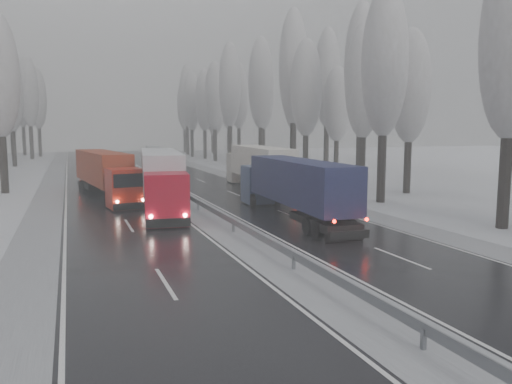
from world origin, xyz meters
TOP-DOWN VIEW (x-y plane):
  - carriageway_right at (5.25, 30.00)m, footprint 7.50×200.00m
  - carriageway_left at (-5.25, 30.00)m, footprint 7.50×200.00m
  - median_slush at (0.00, 30.00)m, footprint 3.00×200.00m
  - shoulder_right at (10.20, 30.00)m, footprint 2.40×200.00m
  - shoulder_left at (-10.20, 30.00)m, footprint 2.40×200.00m
  - median_guardrail at (0.00, 29.99)m, footprint 0.12×200.00m
  - tree_18 at (14.51, 27.03)m, footprint 3.60×3.60m
  - tree_19 at (20.02, 31.03)m, footprint 3.60×3.60m
  - tree_20 at (17.90, 35.17)m, footprint 3.60×3.60m
  - tree_21 at (20.12, 39.17)m, footprint 3.60×3.60m
  - tree_22 at (17.02, 45.60)m, footprint 3.60×3.60m
  - tree_23 at (23.31, 49.60)m, footprint 3.60×3.60m
  - tree_24 at (17.90, 51.02)m, footprint 3.60×3.60m
  - tree_25 at (24.81, 55.02)m, footprint 3.60×3.60m
  - tree_26 at (17.56, 61.27)m, footprint 3.60×3.60m
  - tree_27 at (24.72, 65.27)m, footprint 3.60×3.60m
  - tree_28 at (16.34, 71.95)m, footprint 3.60×3.60m
  - tree_29 at (23.71, 75.95)m, footprint 3.60×3.60m
  - tree_30 at (16.56, 81.70)m, footprint 3.60×3.60m
  - tree_31 at (22.48, 85.70)m, footprint 3.60×3.60m
  - tree_32 at (16.63, 89.21)m, footprint 3.60×3.60m
  - tree_33 at (19.77, 93.21)m, footprint 3.60×3.60m
  - tree_34 at (15.73, 96.32)m, footprint 3.60×3.60m
  - tree_35 at (24.94, 100.32)m, footprint 3.60×3.60m
  - tree_36 at (17.04, 106.16)m, footprint 3.60×3.60m
  - tree_37 at (24.02, 110.16)m, footprint 3.60×3.60m
  - tree_38 at (18.73, 116.73)m, footprint 3.60×3.60m
  - tree_39 at (21.55, 120.73)m, footprint 3.60×3.60m
  - tree_68 at (-16.58, 69.11)m, footprint 3.60×3.60m
  - tree_70 at (-16.33, 79.19)m, footprint 3.60×3.60m
  - tree_72 at (-18.93, 88.54)m, footprint 3.60×3.60m
  - tree_74 at (-15.07, 99.33)m, footprint 3.60×3.60m
  - tree_76 at (-14.05, 108.72)m, footprint 3.60×3.60m
  - tree_77 at (-19.66, 112.72)m, footprint 3.60×3.60m
  - tree_78 at (-17.56, 115.31)m, footprint 3.60×3.60m
  - tree_79 at (-20.33, 119.31)m, footprint 3.60×3.60m
  - truck_blue_box at (4.84, 22.68)m, footprint 3.10×15.09m
  - truck_cream_box at (8.19, 37.81)m, footprint 3.85×16.20m
  - box_truck_distant at (6.08, 86.82)m, footprint 2.99×7.63m
  - truck_red_white at (-2.29, 29.72)m, footprint 4.53×16.25m
  - truck_red_red at (-5.66, 37.01)m, footprint 4.34×15.13m

SIDE VIEW (x-z plane):
  - carriageway_right at x=5.25m, z-range 0.00..0.03m
  - carriageway_left at x=-5.25m, z-range 0.00..0.03m
  - median_slush at x=0.00m, z-range 0.00..0.04m
  - shoulder_right at x=10.20m, z-range 0.00..0.04m
  - shoulder_left at x=-10.20m, z-range 0.00..0.04m
  - median_guardrail at x=0.00m, z-range 0.22..0.98m
  - box_truck_distant at x=6.08m, z-range 0.03..2.81m
  - truck_blue_box at x=4.84m, z-range 0.32..4.17m
  - truck_red_red at x=-5.66m, z-range 0.32..4.17m
  - truck_cream_box at x=8.19m, z-range 0.34..4.47m
  - truck_red_white at x=-2.29m, z-range 0.35..4.48m
  - tree_23 at x=23.31m, z-range 1.99..15.54m
  - tree_77 at x=-19.66m, z-range 2.10..16.42m
  - tree_33 at x=19.77m, z-range 2.10..16.42m
  - tree_19 at x=20.02m, z-range 2.13..16.70m
  - tree_72 at x=-18.93m, z-range 2.21..17.31m
  - tree_20 at x=17.90m, z-range 2.29..18.00m
  - tree_22 at x=17.02m, z-range 2.31..18.17m
  - tree_39 at x=21.55m, z-range 2.36..18.54m
  - tree_37 at x=24.02m, z-range 2.38..18.75m
  - tree_18 at x=14.51m, z-range 2.41..18.99m
  - tree_68 at x=-16.58m, z-range 2.42..19.07m
  - tree_79 at x=-20.33m, z-range 2.48..19.54m
  - tree_70 at x=-16.33m, z-range 2.48..19.57m
  - tree_32 at x=16.63m, z-range 2.51..19.85m
  - tree_27 at x=24.72m, z-range 2.55..20.17m
  - tree_34 at x=15.73m, z-range 2.55..20.19m
  - tree_30 at x=16.56m, z-range 2.59..20.45m
  - tree_38 at x=18.73m, z-range 2.60..20.58m
  - tree_29 at x=23.71m, z-range 2.62..20.73m
  - tree_35 at x=24.94m, z-range 2.64..20.89m
  - tree_76 at x=-14.05m, z-range 2.68..21.23m
  - tree_31 at x=22.48m, z-range 2.68..21.26m
  - tree_21 at x=20.12m, z-range 2.69..21.31m
  - tree_26 at x=17.56m, z-range 2.71..21.49m
  - tree_25 at x=24.81m, z-range 2.80..22.24m
  - tree_78 at x=-17.56m, z-range 2.81..22.37m
  - tree_28 at x=16.34m, z-range 2.82..22.45m
  - tree_74 at x=-15.07m, z-range 2.83..22.52m
  - tree_36 at x=17.04m, z-range 2.91..23.13m
  - tree_24 at x=17.90m, z-range 2.94..23.43m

